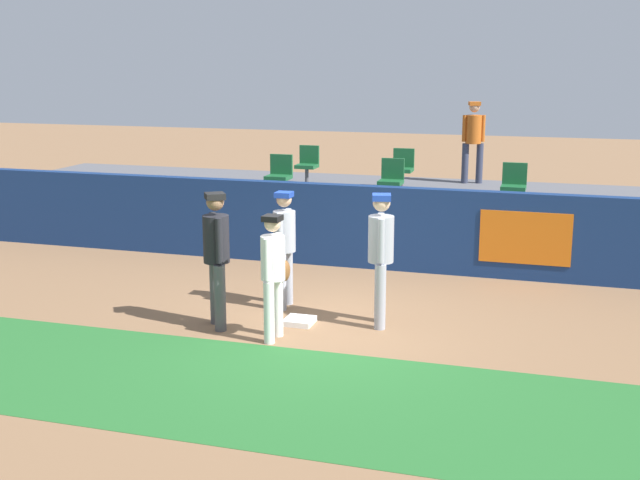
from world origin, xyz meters
name	(u,v)px	position (x,y,z in m)	size (l,w,h in m)	color
ground_plane	(313,327)	(0.00, 0.00, 0.00)	(60.00, 60.00, 0.00)	#846042
grass_foreground_strip	(252,389)	(0.00, -2.30, 0.00)	(18.00, 2.80, 0.01)	#26662B
first_base	(299,321)	(-0.23, 0.08, 0.04)	(0.40, 0.40, 0.08)	white
player_fielder_home	(274,269)	(-0.34, -0.63, 0.97)	(0.33, 0.53, 1.69)	white
player_runner_visitor	(284,241)	(-0.69, 0.78, 1.02)	(0.34, 0.49, 1.76)	#9EA3AD
player_coach_visitor	(381,250)	(0.87, 0.36, 1.08)	(0.43, 0.51, 1.86)	#9EA3AD
player_umpire	(216,250)	(-1.27, -0.38, 1.10)	(0.50, 0.50, 1.89)	#4C4C51
field_wall	(372,227)	(0.01, 3.46, 0.74)	(18.00, 0.26, 1.48)	navy
bleacher_platform	(400,216)	(0.00, 6.03, 0.47)	(18.00, 4.80, 0.95)	#59595E
seat_back_left	(308,163)	(-2.23, 6.70, 1.42)	(0.44, 0.44, 0.84)	#4C4C51
seat_front_right	(514,183)	(2.34, 4.90, 1.42)	(0.45, 0.44, 0.84)	#4C4C51
seat_front_center	(391,178)	(0.04, 4.90, 1.42)	(0.44, 0.44, 0.84)	#4C4C51
seat_back_center	(403,166)	(-0.10, 6.70, 1.42)	(0.45, 0.44, 0.84)	#4C4C51
seat_front_left	(279,173)	(-2.24, 4.91, 1.42)	(0.46, 0.44, 0.84)	#4C4C51
spectator_hooded	(473,136)	(1.23, 7.88, 1.99)	(0.49, 0.42, 1.79)	#33384C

